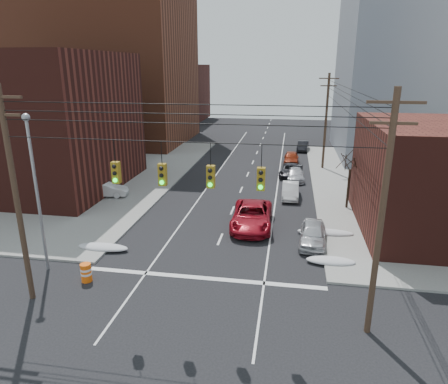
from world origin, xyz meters
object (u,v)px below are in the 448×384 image
(red_pickup, at_px, (252,216))
(construction_barrel, at_px, (86,272))
(parked_car_c, at_px, (291,170))
(parked_car_b, at_px, (290,190))
(parked_car_e, at_px, (291,158))
(lot_car_a, at_px, (105,189))
(lot_car_d, at_px, (102,164))
(lot_car_c, at_px, (33,186))
(parked_car_d, at_px, (295,175))
(parked_car_a, at_px, (313,234))
(parked_car_f, at_px, (303,146))
(lot_car_b, at_px, (100,177))

(red_pickup, xyz_separation_m, construction_barrel, (-8.47, -9.60, -0.33))
(red_pickup, height_order, parked_car_c, red_pickup)
(parked_car_b, height_order, parked_car_e, parked_car_e)
(construction_barrel, bearing_deg, lot_car_a, 111.33)
(lot_car_d, bearing_deg, lot_car_c, 159.30)
(parked_car_b, distance_m, lot_car_d, 22.74)
(red_pickup, height_order, parked_car_d, red_pickup)
(parked_car_c, xyz_separation_m, lot_car_a, (-16.89, -10.59, 0.15))
(parked_car_a, distance_m, construction_barrel, 14.77)
(parked_car_a, relative_size, construction_barrel, 4.07)
(parked_car_f, xyz_separation_m, lot_car_b, (-21.09, -20.85, 0.11))
(parked_car_d, distance_m, lot_car_d, 22.27)
(parked_car_c, distance_m, parked_car_d, 1.67)
(parked_car_c, height_order, lot_car_d, lot_car_d)
(parked_car_b, relative_size, construction_barrel, 3.93)
(parked_car_e, distance_m, lot_car_d, 22.91)
(lot_car_a, bearing_deg, parked_car_d, -73.31)
(lot_car_c, bearing_deg, parked_car_d, -80.24)
(parked_car_f, distance_m, construction_barrel, 41.42)
(lot_car_c, bearing_deg, parked_car_e, -65.91)
(parked_car_a, height_order, parked_car_c, parked_car_a)
(parked_car_d, bearing_deg, parked_car_e, 91.41)
(parked_car_c, xyz_separation_m, parked_car_e, (0.00, 5.96, 0.09))
(parked_car_d, relative_size, lot_car_b, 0.95)
(parked_car_e, bearing_deg, parked_car_a, -85.18)
(parked_car_e, bearing_deg, lot_car_b, -146.67)
(parked_car_a, xyz_separation_m, parked_car_c, (-1.60, 17.71, -0.08))
(parked_car_e, relative_size, construction_barrel, 4.11)
(red_pickup, bearing_deg, construction_barrel, -133.44)
(parked_car_a, bearing_deg, parked_car_d, 97.74)
(parked_car_d, bearing_deg, lot_car_c, -162.11)
(red_pickup, distance_m, lot_car_b, 18.90)
(parked_car_b, xyz_separation_m, lot_car_b, (-19.49, 1.30, 0.09))
(parked_car_e, bearing_deg, parked_car_f, 80.28)
(parked_car_f, height_order, lot_car_c, lot_car_c)
(red_pickup, relative_size, parked_car_f, 1.55)
(parked_car_b, distance_m, construction_barrel, 20.59)
(lot_car_b, bearing_deg, red_pickup, -113.25)
(parked_car_a, relative_size, parked_car_f, 1.07)
(parked_car_f, bearing_deg, red_pickup, -93.19)
(lot_car_b, height_order, construction_barrel, lot_car_b)
(parked_car_f, bearing_deg, lot_car_d, -141.01)
(parked_car_f, relative_size, lot_car_a, 1.01)
(red_pickup, distance_m, parked_car_c, 15.57)
(lot_car_a, relative_size, lot_car_b, 0.89)
(parked_car_c, xyz_separation_m, lot_car_d, (-21.78, -1.14, 0.10))
(lot_car_a, height_order, lot_car_b, lot_car_a)
(lot_car_c, bearing_deg, parked_car_a, -115.73)
(parked_car_b, distance_m, parked_car_f, 22.20)
(parked_car_c, relative_size, parked_car_d, 1.11)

